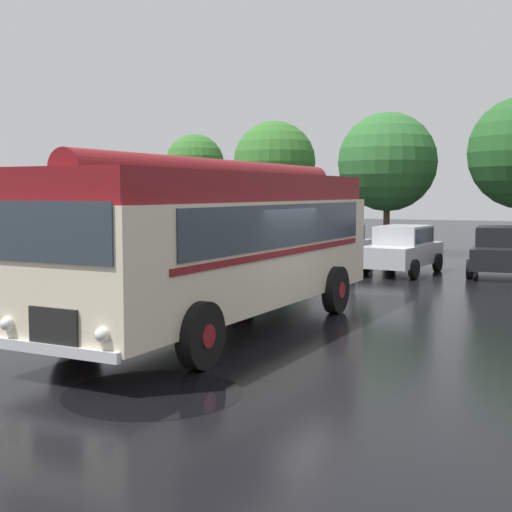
{
  "coord_description": "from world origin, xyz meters",
  "views": [
    {
      "loc": [
        5.78,
        -13.41,
        2.84
      ],
      "look_at": [
        -0.72,
        1.15,
        1.4
      ],
      "focal_mm": 50.0,
      "sensor_mm": 36.0,
      "label": 1
    }
  ],
  "objects_px": {
    "car_far_right": "(500,251)",
    "car_mid_left": "(337,246)",
    "box_van": "(202,228)",
    "vintage_bus": "(226,238)",
    "car_mid_right": "(402,249)",
    "car_near_left": "(260,244)"
  },
  "relations": [
    {
      "from": "car_far_right",
      "to": "car_mid_left",
      "type": "bearing_deg",
      "value": -175.35
    },
    {
      "from": "box_van",
      "to": "vintage_bus",
      "type": "bearing_deg",
      "value": -59.71
    },
    {
      "from": "vintage_bus",
      "to": "car_mid_right",
      "type": "bearing_deg",
      "value": 84.73
    },
    {
      "from": "car_near_left",
      "to": "box_van",
      "type": "bearing_deg",
      "value": 164.8
    },
    {
      "from": "vintage_bus",
      "to": "car_mid_left",
      "type": "height_order",
      "value": "vintage_bus"
    },
    {
      "from": "vintage_bus",
      "to": "car_mid_left",
      "type": "relative_size",
      "value": 2.4
    },
    {
      "from": "car_near_left",
      "to": "car_mid_left",
      "type": "relative_size",
      "value": 1.02
    },
    {
      "from": "car_far_right",
      "to": "car_near_left",
      "type": "bearing_deg",
      "value": -176.76
    },
    {
      "from": "car_mid_left",
      "to": "car_far_right",
      "type": "bearing_deg",
      "value": 4.65
    },
    {
      "from": "car_mid_right",
      "to": "car_far_right",
      "type": "height_order",
      "value": "same"
    },
    {
      "from": "car_mid_left",
      "to": "car_mid_right",
      "type": "xyz_separation_m",
      "value": [
        2.44,
        -0.26,
        0.0
      ]
    },
    {
      "from": "vintage_bus",
      "to": "car_mid_right",
      "type": "distance_m",
      "value": 11.74
    },
    {
      "from": "car_near_left",
      "to": "car_mid_left",
      "type": "distance_m",
      "value": 3.09
    },
    {
      "from": "vintage_bus",
      "to": "car_near_left",
      "type": "xyz_separation_m",
      "value": [
        -4.46,
        11.87,
        -1.05
      ]
    },
    {
      "from": "car_mid_left",
      "to": "car_mid_right",
      "type": "height_order",
      "value": "same"
    },
    {
      "from": "car_near_left",
      "to": "box_van",
      "type": "distance_m",
      "value": 3.09
    },
    {
      "from": "vintage_bus",
      "to": "car_near_left",
      "type": "bearing_deg",
      "value": 110.59
    },
    {
      "from": "vintage_bus",
      "to": "box_van",
      "type": "relative_size",
      "value": 1.73
    },
    {
      "from": "car_near_left",
      "to": "car_mid_left",
      "type": "bearing_deg",
      "value": 0.64
    },
    {
      "from": "car_mid_left",
      "to": "box_van",
      "type": "bearing_deg",
      "value": 172.78
    },
    {
      "from": "box_van",
      "to": "car_mid_right",
      "type": "bearing_deg",
      "value": -6.89
    },
    {
      "from": "car_near_left",
      "to": "car_mid_right",
      "type": "relative_size",
      "value": 0.99
    }
  ]
}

